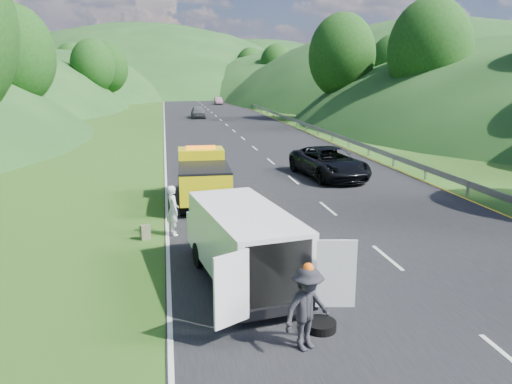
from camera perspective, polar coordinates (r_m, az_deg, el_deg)
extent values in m
plane|color=#38661E|center=(17.43, 2.95, -5.87)|extent=(320.00, 320.00, 0.00)
cube|color=black|center=(56.70, -3.38, 7.66)|extent=(14.00, 200.00, 0.02)
cube|color=gray|center=(70.17, 1.35, 8.80)|extent=(0.06, 140.00, 1.52)
cylinder|color=black|center=(24.55, -8.47, 0.92)|extent=(0.36, 0.98, 0.97)
cylinder|color=black|center=(24.63, -4.18, 1.07)|extent=(0.36, 0.98, 0.97)
cylinder|color=black|center=(20.78, -8.30, -1.39)|extent=(0.36, 0.98, 0.97)
cylinder|color=black|center=(20.88, -3.24, -1.19)|extent=(0.36, 0.98, 0.97)
cube|color=yellow|center=(23.58, -6.27, 2.75)|extent=(2.12, 1.60, 1.84)
cube|color=yellow|center=(21.50, -5.95, 1.05)|extent=(2.20, 3.34, 1.26)
cube|color=black|center=(21.36, -6.00, 2.82)|extent=(2.20, 3.34, 0.10)
cube|color=black|center=(24.83, -6.38, 2.04)|extent=(1.96, 1.20, 0.68)
cube|color=black|center=(25.44, -6.44, 1.87)|extent=(2.04, 0.24, 0.48)
cube|color=yellow|center=(25.04, -6.46, 3.60)|extent=(1.96, 0.80, 1.06)
cube|color=orange|center=(23.42, -6.33, 5.08)|extent=(1.36, 0.27, 0.16)
cube|color=black|center=(24.19, -6.38, 3.84)|extent=(1.84, 0.12, 0.87)
cylinder|color=black|center=(15.35, -6.44, -7.15)|extent=(0.41, 0.81, 0.77)
cylinder|color=black|center=(15.81, -0.30, -6.45)|extent=(0.41, 0.81, 0.77)
cylinder|color=black|center=(12.45, -2.87, -12.20)|extent=(0.41, 0.81, 0.77)
cylinder|color=black|center=(13.00, 4.58, -11.06)|extent=(0.41, 0.81, 0.77)
cube|color=white|center=(13.69, -1.32, -5.60)|extent=(2.76, 5.25, 1.78)
cube|color=white|center=(16.22, -4.26, -3.99)|extent=(2.04, 1.17, 0.96)
cube|color=black|center=(15.82, -4.13, -1.53)|extent=(1.81, 0.61, 0.80)
cube|color=black|center=(11.55, 2.58, -9.35)|extent=(1.63, 0.36, 1.54)
cube|color=white|center=(10.79, -2.80, -11.05)|extent=(0.82, 0.50, 1.63)
cube|color=white|center=(11.69, 9.14, -9.21)|extent=(0.91, 0.22, 1.63)
cube|color=black|center=(11.83, 2.71, -13.38)|extent=(1.92, 0.46, 0.24)
imported|color=silver|center=(18.51, -9.37, -4.86)|extent=(0.64, 0.77, 1.83)
imported|color=tan|center=(16.61, -2.17, -6.86)|extent=(0.67, 0.65, 1.09)
imported|color=black|center=(11.27, 5.75, -17.42)|extent=(1.38, 1.16, 1.86)
cube|color=#595A43|center=(18.12, -12.55, -4.52)|extent=(0.38, 0.31, 0.54)
cylinder|color=black|center=(12.00, 7.36, -15.40)|extent=(0.74, 0.74, 0.20)
imported|color=black|center=(28.42, 8.28, 1.65)|extent=(3.52, 6.34, 1.68)
imported|color=#515256|center=(65.81, -6.59, 8.40)|extent=(1.79, 4.46, 1.52)
imported|color=#82576B|center=(93.66, -4.32, 9.95)|extent=(1.35, 3.88, 1.28)
imported|color=#A55B52|center=(109.39, -7.45, 10.39)|extent=(1.85, 4.55, 1.32)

